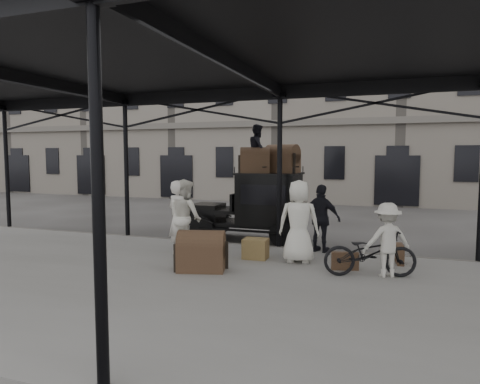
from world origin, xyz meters
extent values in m
plane|color=#383533|center=(0.00, 0.00, 0.00)|extent=(120.00, 120.00, 0.00)
cube|color=slate|center=(0.00, -2.00, 0.07)|extent=(28.00, 8.00, 0.15)
cylinder|color=black|center=(-10.00, 2.00, 2.15)|extent=(0.14, 0.14, 4.30)
cylinder|color=black|center=(0.00, 2.00, 2.15)|extent=(0.14, 0.14, 4.30)
cylinder|color=black|center=(0.00, -5.80, 2.15)|extent=(0.14, 0.14, 4.30)
cube|color=black|center=(0.00, 2.00, 4.48)|extent=(22.00, 0.10, 0.45)
cube|color=black|center=(0.00, -1.70, 4.65)|extent=(22.50, 9.00, 0.08)
cube|color=silver|center=(0.00, -1.70, 4.72)|extent=(18.00, 7.00, 0.04)
cube|color=slate|center=(0.00, 18.00, 7.00)|extent=(64.00, 8.00, 14.00)
cylinder|color=black|center=(-2.63, 2.52, 0.40)|extent=(0.80, 0.10, 0.80)
cylinder|color=black|center=(-2.63, 3.96, 0.40)|extent=(0.80, 0.10, 0.80)
cylinder|color=black|center=(-0.03, 2.52, 0.40)|extent=(0.80, 0.10, 0.80)
cylinder|color=black|center=(-0.03, 3.96, 0.40)|extent=(0.80, 0.10, 0.80)
cube|color=black|center=(-1.38, 3.24, 0.55)|extent=(3.60, 1.25, 0.12)
cube|color=black|center=(-2.73, 3.24, 0.85)|extent=(0.90, 1.00, 0.55)
cube|color=black|center=(-3.20, 3.24, 0.85)|extent=(0.06, 0.70, 0.55)
cube|color=black|center=(-1.93, 3.24, 0.95)|extent=(0.70, 1.30, 0.10)
cube|color=black|center=(-0.63, 3.24, 1.35)|extent=(1.80, 1.45, 1.55)
cube|color=black|center=(-0.63, 2.51, 1.55)|extent=(1.40, 0.02, 0.60)
cube|color=black|center=(-0.63, 3.24, 2.15)|extent=(1.90, 1.55, 0.06)
imported|color=silver|center=(-2.19, 0.15, 1.12)|extent=(0.83, 0.72, 1.93)
imported|color=silver|center=(-2.04, 0.24, 1.13)|extent=(1.20, 1.14, 1.96)
imported|color=silver|center=(0.88, 0.46, 1.14)|extent=(1.05, 0.75, 1.99)
imported|color=black|center=(1.22, 1.73, 1.05)|extent=(1.14, 0.73, 1.80)
imported|color=beige|center=(2.90, -0.13, 0.94)|extent=(1.17, 0.94, 1.58)
imported|color=black|center=(2.56, -0.24, 0.66)|extent=(2.04, 1.16, 1.02)
imported|color=black|center=(-0.98, 3.14, 2.93)|extent=(0.70, 0.83, 1.49)
cube|color=olive|center=(-0.20, 0.45, 0.40)|extent=(0.61, 0.46, 0.50)
cube|color=#4D3823|center=(3.18, 1.14, 0.38)|extent=(0.21, 0.61, 0.45)
cube|color=#4D3823|center=(2.01, 0.12, 0.35)|extent=(0.62, 0.29, 0.40)
camera|label=1|loc=(2.95, -9.57, 2.74)|focal=32.00mm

